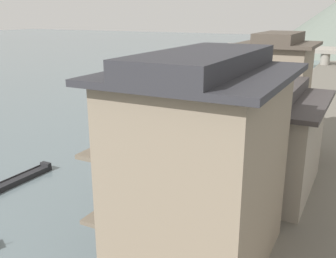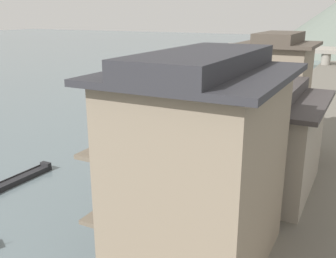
{
  "view_description": "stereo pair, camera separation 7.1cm",
  "coord_description": "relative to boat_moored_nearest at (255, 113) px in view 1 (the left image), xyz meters",
  "views": [
    {
      "loc": [
        15.92,
        -6.97,
        11.01
      ],
      "look_at": [
        2.22,
        19.39,
        2.05
      ],
      "focal_mm": 41.35,
      "sensor_mm": 36.0,
      "label": 1
    },
    {
      "loc": [
        15.98,
        -6.94,
        11.01
      ],
      "look_at": [
        2.22,
        19.39,
        2.05
      ],
      "focal_mm": 41.35,
      "sensor_mm": 36.0,
      "label": 2
    }
  ],
  "objects": [
    {
      "name": "house_waterfront_tall",
      "position": [
        4.66,
        -13.0,
        4.99
      ],
      "size": [
        5.49,
        5.74,
        8.74
      ],
      "color": "gray",
      "rests_on": "riverbank_right"
    },
    {
      "name": "boat_midriver_drifting",
      "position": [
        -5.38,
        -1.34,
        -0.12
      ],
      "size": [
        3.82,
        3.77,
        0.4
      ],
      "color": "#423328",
      "rests_on": "ground"
    },
    {
      "name": "house_waterfront_second",
      "position": [
        5.49,
        -19.83,
        3.67
      ],
      "size": [
        7.15,
        8.33,
        6.14
      ],
      "color": "gray",
      "rests_on": "riverbank_right"
    },
    {
      "name": "boat_midriver_upstream",
      "position": [
        -1.04,
        11.04,
        0.05
      ],
      "size": [
        1.3,
        4.38,
        0.83
      ],
      "color": "brown",
      "rests_on": "ground"
    },
    {
      "name": "boat_moored_nearest",
      "position": [
        0.0,
        0.0,
        0.0
      ],
      "size": [
        1.5,
        5.65,
        0.77
      ],
      "color": "#33281E",
      "rests_on": "ground"
    },
    {
      "name": "stone_bridge",
      "position": [
        -5.31,
        42.46,
        2.67
      ],
      "size": [
        26.08,
        2.4,
        4.49
      ],
      "color": "gray",
      "rests_on": "ground"
    },
    {
      "name": "boat_moored_third",
      "position": [
        0.06,
        -21.22,
        -0.04
      ],
      "size": [
        0.88,
        4.26,
        0.62
      ],
      "color": "#33281E",
      "rests_on": "ground"
    },
    {
      "name": "boat_moored_second",
      "position": [
        -11.06,
        -5.02,
        -0.1
      ],
      "size": [
        2.46,
        4.88,
        0.47
      ],
      "color": "brown",
      "rests_on": "ground"
    },
    {
      "name": "boat_moored_far",
      "position": [
        -9.48,
        -24.89,
        -0.08
      ],
      "size": [
        1.03,
        5.24,
        0.54
      ],
      "color": "#232326",
      "rests_on": "ground"
    },
    {
      "name": "house_waterfront_nearest",
      "position": [
        5.17,
        -28.29,
        4.97
      ],
      "size": [
        6.51,
        7.92,
        8.74
      ],
      "color": "gray",
      "rests_on": "riverbank_right"
    }
  ]
}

